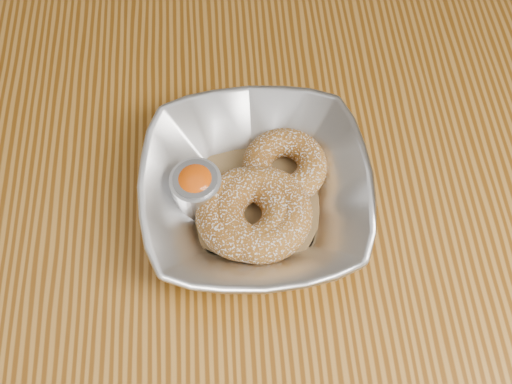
{
  "coord_description": "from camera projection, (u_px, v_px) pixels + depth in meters",
  "views": [
    {
      "loc": [
        0.06,
        -0.29,
        1.33
      ],
      "look_at": [
        0.08,
        0.01,
        0.78
      ],
      "focal_mm": 42.0,
      "sensor_mm": 36.0,
      "label": 1
    }
  ],
  "objects": [
    {
      "name": "serving_bowl",
      "position": [
        256.0,
        192.0,
        0.62
      ],
      "size": [
        0.24,
        0.24,
        0.06
      ],
      "primitive_type": "imported",
      "color": "silver",
      "rests_on": "table"
    },
    {
      "name": "donut_back",
      "position": [
        285.0,
        166.0,
        0.64
      ],
      "size": [
        0.1,
        0.1,
        0.03
      ],
      "primitive_type": "torus",
      "rotation": [
        0.0,
        0.0,
        0.09
      ],
      "color": "#90551B",
      "rests_on": "parchment"
    },
    {
      "name": "ground_plane",
      "position": [
        221.0,
        368.0,
        1.3
      ],
      "size": [
        4.0,
        4.0,
        0.0
      ],
      "primitive_type": "plane",
      "color": "#565659",
      "rests_on": "ground"
    },
    {
      "name": "ramekin",
      "position": [
        197.0,
        188.0,
        0.62
      ],
      "size": [
        0.05,
        0.05,
        0.05
      ],
      "color": "silver",
      "rests_on": "table"
    },
    {
      "name": "donut_front",
      "position": [
        247.0,
        213.0,
        0.61
      ],
      "size": [
        0.13,
        0.13,
        0.04
      ],
      "primitive_type": "torus",
      "rotation": [
        0.0,
        0.0,
        0.23
      ],
      "color": "#90551B",
      "rests_on": "parchment"
    },
    {
      "name": "table",
      "position": [
        193.0,
        252.0,
        0.73
      ],
      "size": [
        1.2,
        0.8,
        0.75
      ],
      "color": "brown",
      "rests_on": "ground_plane"
    },
    {
      "name": "parchment",
      "position": [
        256.0,
        201.0,
        0.64
      ],
      "size": [
        0.2,
        0.2,
        0.0
      ],
      "primitive_type": "cube",
      "rotation": [
        0.0,
        0.0,
        1.02
      ],
      "color": "olive",
      "rests_on": "table"
    },
    {
      "name": "donut_extra",
      "position": [
        260.0,
        214.0,
        0.61
      ],
      "size": [
        0.13,
        0.13,
        0.04
      ],
      "primitive_type": "torus",
      "rotation": [
        0.0,
        0.0,
        -0.18
      ],
      "color": "#90551B",
      "rests_on": "parchment"
    }
  ]
}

